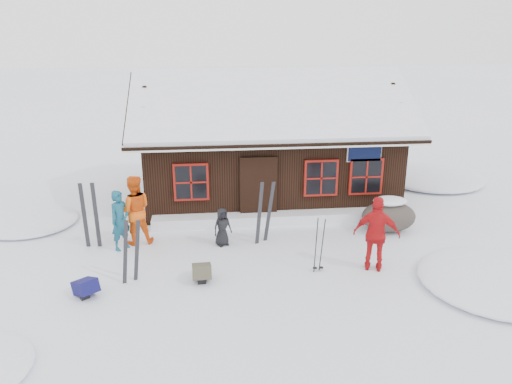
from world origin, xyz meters
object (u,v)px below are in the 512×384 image
at_px(skier_crouched, 222,227).
at_px(backpack_olive, 202,274).
at_px(skier_orange_left, 134,210).
at_px(boulder, 389,215).
at_px(backpack_blue, 86,290).
at_px(ski_pair_left, 131,252).
at_px(ski_poles, 319,246).
at_px(skier_teal, 120,220).
at_px(skier_orange_right, 377,234).

relative_size(skier_crouched, backpack_olive, 1.82).
relative_size(skier_orange_left, boulder, 1.23).
height_order(skier_orange_left, skier_crouched, skier_orange_left).
height_order(skier_crouched, backpack_blue, skier_crouched).
bearing_deg(skier_crouched, backpack_blue, -167.68).
relative_size(skier_orange_left, skier_crouched, 1.81).
relative_size(ski_pair_left, ski_poles, 1.12).
distance_m(ski_pair_left, backpack_blue, 1.27).
bearing_deg(backpack_blue, boulder, -18.48).
xyz_separation_m(boulder, ski_pair_left, (-7.06, -2.31, 0.28)).
bearing_deg(ski_pair_left, skier_teal, 92.40).
bearing_deg(backpack_blue, skier_orange_right, -33.69).
relative_size(backpack_blue, backpack_olive, 0.96).
height_order(skier_crouched, ski_poles, ski_poles).
distance_m(skier_teal, skier_orange_right, 6.64).
bearing_deg(skier_crouched, boulder, -18.70).
bearing_deg(skier_orange_right, skier_orange_left, 0.20).
relative_size(boulder, backpack_olive, 2.68).
relative_size(skier_orange_right, skier_crouched, 1.77).
height_order(skier_teal, skier_crouched, skier_teal).
xyz_separation_m(skier_orange_left, backpack_olive, (1.79, -2.33, -0.81)).
distance_m(skier_orange_left, skier_orange_right, 6.43).
relative_size(skier_crouched, backpack_blue, 1.90).
relative_size(skier_teal, ski_poles, 1.16).
distance_m(skier_orange_right, backpack_blue, 6.88).
distance_m(skier_crouched, boulder, 4.90).
bearing_deg(skier_orange_left, skier_orange_right, 151.18).
bearing_deg(ski_poles, skier_teal, 160.11).
relative_size(skier_crouched, boulder, 0.68).
height_order(skier_orange_left, boulder, skier_orange_left).
bearing_deg(backpack_blue, skier_teal, 41.24).
distance_m(skier_orange_left, ski_pair_left, 2.22).
distance_m(ski_poles, backpack_olive, 2.90).
bearing_deg(skier_orange_right, boulder, -96.78).
relative_size(skier_teal, backpack_blue, 2.93).
relative_size(skier_teal, backpack_olive, 2.80).
relative_size(skier_teal, skier_orange_left, 0.85).
bearing_deg(boulder, skier_orange_right, -117.22).
height_order(boulder, backpack_olive, boulder).
height_order(backpack_blue, backpack_olive, backpack_olive).
distance_m(skier_orange_right, backpack_olive, 4.31).
xyz_separation_m(skier_orange_left, backpack_blue, (-0.78, -2.77, -0.82)).
xyz_separation_m(skier_orange_left, ski_pair_left, (0.18, -2.20, -0.22)).
height_order(ski_pair_left, backpack_blue, ski_pair_left).
distance_m(skier_teal, backpack_blue, 2.55).
bearing_deg(ski_pair_left, skier_orange_right, -13.43).
xyz_separation_m(ski_pair_left, backpack_blue, (-0.96, -0.57, -0.59)).
height_order(skier_crouched, backpack_olive, skier_crouched).
xyz_separation_m(skier_teal, backpack_olive, (2.13, -1.99, -0.66)).
xyz_separation_m(skier_orange_left, ski_poles, (4.64, -2.15, -0.30)).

